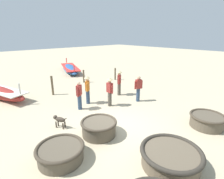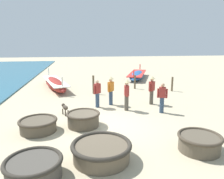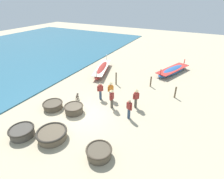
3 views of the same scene
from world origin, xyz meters
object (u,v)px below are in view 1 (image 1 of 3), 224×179
coracle_far_right (99,127)px  long_boat_green_hull (70,69)px  fisherman_with_hat (87,88)px  dog (59,120)px  fisherman_by_coracle (119,81)px  fisherman_hauling (138,88)px  coracle_far_left (207,120)px  mooring_post_shoreline (84,76)px  coracle_weathered (61,152)px  mooring_post_inland (115,74)px  coracle_center (171,157)px  fisherman_standing_left (110,90)px  mooring_post_mid_beach (52,86)px  fisherman_crouching (79,95)px

coracle_far_right → long_boat_green_hull: size_ratio=0.26×
fisherman_with_hat → dog: bearing=-150.3°
fisherman_by_coracle → fisherman_hauling: (0.06, -1.57, -0.12)m
fisherman_with_hat → coracle_far_left: bearing=-68.1°
long_boat_green_hull → mooring_post_shoreline: long_boat_green_hull is taller
coracle_far_right → dog: 1.86m
coracle_weathered → mooring_post_inland: size_ratio=1.50×
coracle_far_left → fisherman_by_coracle: bearing=89.4°
dog → fisherman_with_hat: bearing=29.7°
coracle_center → mooring_post_inland: bearing=55.9°
fisherman_standing_left → mooring_post_inland: 5.85m
mooring_post_inland → mooring_post_shoreline: bearing=156.3°
coracle_far_left → dog: bearing=138.1°
mooring_post_inland → mooring_post_mid_beach: mooring_post_mid_beach is taller
mooring_post_inland → mooring_post_mid_beach: 5.81m
fisherman_hauling → mooring_post_mid_beach: 5.67m
coracle_center → fisherman_hauling: bearing=50.1°
long_boat_green_hull → fisherman_crouching: bearing=-116.7°
fisherman_crouching → mooring_post_mid_beach: 3.22m
fisherman_crouching → mooring_post_shoreline: 5.43m
coracle_center → mooring_post_shoreline: mooring_post_shoreline is taller
coracle_far_left → mooring_post_shoreline: size_ratio=1.40×
long_boat_green_hull → fisherman_standing_left: (-2.99, -9.70, 0.63)m
dog → fisherman_hauling: bearing=-3.7°
coracle_weathered → fisherman_standing_left: 4.78m
coracle_far_right → long_boat_green_hull: long_boat_green_hull is taller
coracle_far_right → fisherman_by_coracle: fisherman_by_coracle is taller
fisherman_by_coracle → mooring_post_mid_beach: fisherman_by_coracle is taller
coracle_center → fisherman_crouching: (0.24, 5.56, 0.52)m
dog → coracle_far_right: bearing=-60.5°
mooring_post_inland → coracle_weathered: bearing=-143.2°
long_boat_green_hull → fisherman_by_coracle: fisherman_by_coracle is taller
fisherman_by_coracle → dog: (-4.90, -1.24, -0.59)m
fisherman_with_hat → mooring_post_mid_beach: size_ratio=1.29×
coracle_far_left → dog: size_ratio=2.35×
fisherman_with_hat → dog: size_ratio=2.63×
fisherman_crouching → coracle_weathered: bearing=-131.4°
fisherman_hauling → dog: 5.00m
coracle_far_left → dog: coracle_far_left is taller
coracle_far_right → mooring_post_inland: 8.83m
long_boat_green_hull → fisherman_hauling: fisherman_hauling is taller
coracle_center → long_boat_green_hull: bearing=71.9°
fisherman_by_coracle → mooring_post_shoreline: (0.00, 4.20, -0.43)m
coracle_weathered → dog: bearing=64.3°
coracle_far_left → coracle_weathered: bearing=157.5°
coracle_far_left → mooring_post_shoreline: 9.78m
fisherman_crouching → dog: (-1.71, -1.05, -0.46)m
coracle_center → fisherman_standing_left: fisherman_standing_left is taller
dog → mooring_post_inland: (7.45, 4.32, 0.16)m
fisherman_crouching → mooring_post_shoreline: (3.19, 4.39, -0.31)m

